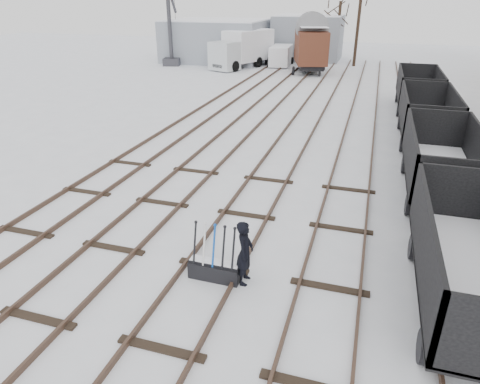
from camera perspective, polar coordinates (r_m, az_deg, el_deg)
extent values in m
plane|color=white|center=(11.38, -3.52, -9.97)|extent=(120.00, 120.00, 0.00)
cube|color=black|center=(25.67, -6.72, 10.25)|extent=(0.07, 52.00, 0.15)
cube|color=black|center=(25.14, -3.68, 10.06)|extent=(0.07, 52.00, 0.15)
cube|color=black|center=(15.66, -21.86, -1.45)|extent=(1.90, 0.20, 0.08)
cube|color=black|center=(24.64, -0.22, 9.80)|extent=(0.07, 52.00, 0.15)
cube|color=black|center=(24.27, 3.06, 9.53)|extent=(0.07, 52.00, 0.15)
cube|color=black|center=(14.06, -12.18, -3.14)|extent=(1.90, 0.20, 0.08)
cube|color=black|center=(23.95, 6.74, 9.18)|extent=(0.07, 52.00, 0.15)
cube|color=black|center=(23.74, 10.17, 8.82)|extent=(0.07, 52.00, 0.15)
cube|color=black|center=(12.96, -0.43, -5.06)|extent=(1.90, 0.20, 0.08)
cube|color=black|center=(23.62, 13.97, 8.39)|extent=(0.07, 52.00, 0.15)
cube|color=black|center=(23.59, 17.46, 7.96)|extent=(0.07, 52.00, 0.15)
cube|color=black|center=(12.51, 12.88, -6.97)|extent=(1.90, 0.20, 0.08)
cube|color=black|center=(23.66, 21.25, 7.46)|extent=(0.07, 52.00, 0.15)
cube|color=black|center=(23.82, 24.69, 6.98)|extent=(0.07, 52.00, 0.15)
cube|color=black|center=(12.77, 26.50, -8.53)|extent=(1.90, 0.20, 0.08)
cube|color=gray|center=(47.83, -3.10, 19.49)|extent=(10.00, 8.00, 4.00)
cube|color=white|center=(47.68, -3.16, 21.94)|extent=(9.80, 7.84, 0.10)
cube|color=gray|center=(49.45, 9.07, 19.64)|extent=(7.00, 6.00, 4.40)
cube|color=white|center=(49.30, 9.26, 22.24)|extent=(6.86, 5.88, 0.10)
cube|color=black|center=(10.87, -3.38, -10.46)|extent=(1.31, 0.44, 0.44)
cube|color=black|center=(10.73, -3.41, -9.41)|extent=(1.30, 0.32, 0.06)
cube|color=white|center=(10.71, -3.42, -9.24)|extent=(1.25, 0.28, 0.03)
cylinder|color=black|center=(10.63, -6.01, -6.73)|extent=(0.05, 0.32, 1.08)
cylinder|color=silver|center=(10.54, -4.76, -6.96)|extent=(0.05, 0.32, 1.08)
cylinder|color=#0D49B2|center=(10.46, -3.48, -7.20)|extent=(0.05, 0.32, 1.08)
cylinder|color=black|center=(10.38, -2.18, -7.43)|extent=(0.05, 0.32, 1.08)
cylinder|color=black|center=(10.31, -0.87, -7.67)|extent=(0.05, 0.32, 1.08)
imported|color=black|center=(10.40, 0.65, -8.10)|extent=(0.44, 0.64, 1.68)
cube|color=black|center=(10.91, 28.32, -11.07)|extent=(1.87, 5.14, 0.39)
cube|color=black|center=(10.81, 28.53, -10.23)|extent=(2.33, 5.84, 0.12)
cube|color=black|center=(10.20, 23.30, -6.04)|extent=(0.10, 5.84, 1.56)
cube|color=white|center=(10.76, 28.64, -9.80)|extent=(2.10, 5.60, 0.06)
cylinder|color=black|center=(9.42, 23.10, -18.43)|extent=(0.12, 0.68, 0.68)
cube|color=black|center=(16.52, 24.99, 1.67)|extent=(1.87, 5.14, 0.39)
cube|color=black|center=(16.45, 25.11, 2.29)|extent=(2.33, 5.84, 0.12)
cube|color=black|center=(16.06, 21.68, 5.37)|extent=(0.10, 5.84, 1.56)
cube|color=white|center=(16.42, 25.17, 2.60)|extent=(2.10, 5.60, 0.06)
cylinder|color=black|center=(14.79, 21.43, -1.56)|extent=(0.12, 0.68, 0.68)
cylinder|color=black|center=(18.53, 27.51, 2.58)|extent=(0.12, 0.68, 0.68)
cube|color=black|center=(22.56, 23.39, 7.79)|extent=(1.87, 5.14, 0.39)
cube|color=black|center=(22.51, 23.47, 8.26)|extent=(2.33, 5.84, 0.12)
cube|color=black|center=(22.22, 20.93, 10.58)|extent=(0.10, 5.84, 1.56)
cube|color=black|center=(22.48, 26.66, 9.73)|extent=(0.10, 5.84, 1.56)
cube|color=white|center=(22.48, 23.52, 8.50)|extent=(2.10, 5.60, 0.06)
cylinder|color=black|center=(20.75, 20.70, 6.01)|extent=(0.12, 0.68, 0.68)
cylinder|color=black|center=(24.56, 25.44, 7.98)|extent=(0.12, 0.68, 0.68)
cube|color=black|center=(28.75, 22.45, 11.30)|extent=(1.87, 5.14, 0.39)
cube|color=black|center=(28.71, 22.52, 11.67)|extent=(2.33, 5.84, 0.12)
cube|color=black|center=(28.49, 20.50, 13.51)|extent=(0.10, 5.84, 1.56)
cube|color=black|center=(28.69, 25.03, 12.84)|extent=(0.10, 5.84, 1.56)
cube|color=white|center=(28.69, 22.55, 11.86)|extent=(2.10, 5.60, 0.06)
cylinder|color=black|center=(26.92, 20.30, 10.16)|extent=(0.12, 0.68, 0.68)
cylinder|color=black|center=(30.74, 24.17, 11.23)|extent=(0.12, 0.68, 0.68)
cube|color=black|center=(40.68, 9.26, 16.39)|extent=(3.11, 4.96, 0.42)
cube|color=#4A2616|center=(40.49, 9.42, 18.58)|extent=(3.75, 5.69, 2.72)
cube|color=white|center=(40.35, 9.60, 21.01)|extent=(3.44, 5.37, 0.04)
cylinder|color=black|center=(39.28, 7.12, 15.75)|extent=(0.13, 0.73, 0.73)
cylinder|color=black|center=(42.23, 11.19, 16.12)|extent=(0.13, 0.73, 0.73)
cube|color=black|center=(43.26, 0.43, 17.00)|extent=(3.92, 7.37, 0.30)
cube|color=#B6BCC0|center=(40.55, -0.75, 17.59)|extent=(2.93, 2.71, 2.46)
cube|color=silver|center=(43.84, 0.75, 18.98)|extent=(4.21, 5.67, 2.76)
cube|color=white|center=(43.72, 0.76, 20.81)|extent=(4.13, 5.56, 0.04)
cylinder|color=black|center=(41.19, -2.15, 16.51)|extent=(0.30, 0.98, 0.98)
cylinder|color=black|center=(45.61, 2.84, 17.32)|extent=(0.30, 0.98, 0.98)
cube|color=silver|center=(44.47, 5.49, 17.67)|extent=(2.17, 4.40, 1.75)
cube|color=white|center=(44.37, 5.54, 18.81)|extent=(2.11, 4.30, 0.04)
cylinder|color=black|center=(43.43, 3.88, 16.71)|extent=(0.21, 0.68, 0.68)
cylinder|color=black|center=(45.71, 6.95, 17.00)|extent=(0.21, 0.68, 0.68)
cube|color=#313136|center=(45.05, -9.07, 16.78)|extent=(1.93, 1.93, 0.70)
cylinder|color=#313136|center=(44.73, -9.35, 20.76)|extent=(0.38, 0.38, 6.99)
cylinder|color=black|center=(47.77, -7.51, 21.96)|extent=(0.03, 0.03, 3.93)
cylinder|color=black|center=(48.49, 12.93, 20.11)|extent=(0.30, 0.30, 5.85)
cylinder|color=black|center=(45.19, 15.47, 20.78)|extent=(0.30, 0.30, 7.77)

